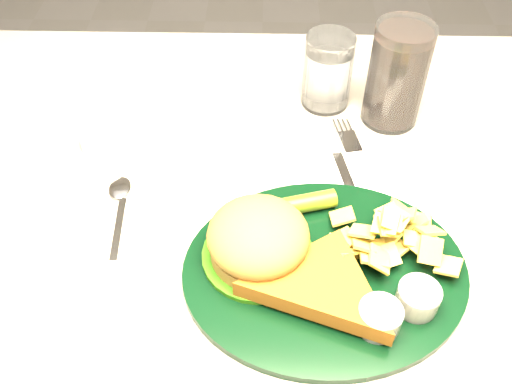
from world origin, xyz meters
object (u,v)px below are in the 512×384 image
at_px(fork_napkin, 351,185).
at_px(table, 250,348).
at_px(water_glass, 328,71).
at_px(dinner_plate, 327,254).
at_px(cola_glass, 397,75).

bearing_deg(fork_napkin, table, -179.69).
relative_size(table, water_glass, 10.84).
distance_m(dinner_plate, fork_napkin, 0.14).
height_order(cola_glass, fork_napkin, cola_glass).
bearing_deg(dinner_plate, water_glass, 81.20).
height_order(water_glass, fork_napkin, water_glass).
relative_size(table, cola_glass, 8.09).
xyz_separation_m(table, cola_glass, (0.20, 0.17, 0.45)).
xyz_separation_m(water_glass, fork_napkin, (0.02, -0.18, -0.05)).
distance_m(table, cola_glass, 0.52).
bearing_deg(table, water_glass, 62.12).
distance_m(table, fork_napkin, 0.40).
relative_size(water_glass, fork_napkin, 0.58).
distance_m(water_glass, cola_glass, 0.10).
distance_m(dinner_plate, cola_glass, 0.30).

